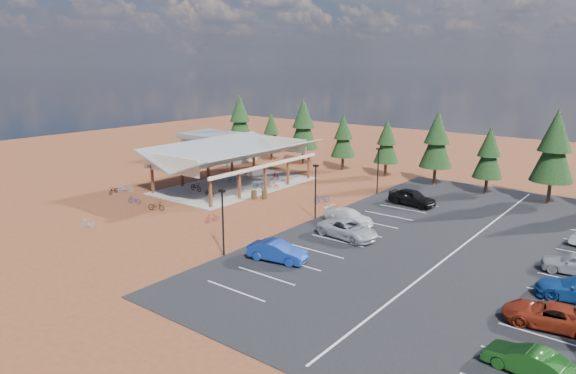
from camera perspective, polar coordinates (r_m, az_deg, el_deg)
The scene contains 41 objects.
ground at distance 49.52m, azimuth -3.05°, elevation -3.03°, with size 140.00×140.00×0.00m, color brown.
asphalt_lot at distance 43.16m, azimuth 18.76°, elevation -6.27°, with size 27.00×44.00×0.04m, color black.
concrete_pad at distance 61.03m, azimuth -5.85°, elevation 0.17°, with size 10.60×18.60×0.10m, color gray.
bike_pavilion at distance 60.27m, azimuth -5.93°, elevation 3.66°, with size 11.65×19.40×4.97m.
outbuilding at distance 78.00m, azimuth -7.75°, elevation 4.53°, with size 11.00×7.00×3.90m.
lamp_post_0 at distance 38.41m, azimuth -7.26°, elevation -3.43°, with size 0.50×0.25×5.14m.
lamp_post_1 at distance 47.30m, azimuth 3.08°, elevation -0.09°, with size 0.50×0.25×5.14m.
lamp_post_2 at distance 57.33m, azimuth 9.97°, elevation 2.15°, with size 0.50×0.25×5.14m.
trash_bin_0 at distance 54.95m, azimuth -2.63°, elevation -0.86°, with size 0.60×0.60×0.90m, color #423117.
trash_bin_1 at distance 54.99m, azimuth -3.79°, elevation -0.86°, with size 0.60×0.60×0.90m, color #423117.
pine_0 at distance 80.96m, azimuth -5.37°, elevation 7.61°, with size 4.07×4.07×9.47m.
pine_1 at distance 76.60m, azimuth -1.86°, elevation 6.19°, with size 3.01×3.01×7.01m.
pine_2 at distance 72.99m, azimuth 1.71°, elevation 6.99°, with size 4.04×4.04×9.42m.
pine_3 at distance 69.55m, azimuth 6.17°, elevation 5.66°, with size 3.27×3.27×7.61m.
pine_4 at distance 66.40m, azimuth 10.91°, elevation 5.00°, with size 3.17×3.17×7.39m.
pine_5 at distance 62.84m, azimuth 16.21°, elevation 5.09°, with size 3.82×3.82×8.91m.
pine_6 at distance 60.35m, azimuth 21.45°, elevation 3.55°, with size 3.24×3.24×7.55m.
pine_7 at distance 58.44m, azimuth 27.52°, elevation 4.02°, with size 4.20×4.20×9.78m.
bike_0 at distance 58.72m, azimuth -10.20°, elevation 0.04°, with size 0.66×1.91×1.00m, color black.
bike_1 at distance 61.10m, azimuth -8.57°, elevation 0.64°, with size 0.48×1.69×1.02m, color gray.
bike_2 at distance 62.16m, azimuth -6.13°, elevation 0.90°, with size 0.62×1.77×0.93m, color navy.
bike_3 at distance 65.53m, azimuth -4.53°, elevation 1.67°, with size 0.52×1.82×1.10m, color maroon.
bike_4 at distance 56.33m, azimuth -8.73°, elevation -0.55°, with size 0.58×1.67×0.88m, color black.
bike_5 at distance 60.10m, azimuth -5.59°, elevation 0.45°, with size 0.42×1.50×0.90m, color gray.
bike_6 at distance 58.95m, azimuth -3.24°, elevation 0.22°, with size 0.57×1.64×0.86m, color navy.
bike_7 at distance 63.76m, azimuth -1.37°, elevation 1.28°, with size 0.42×1.50×0.90m, color maroon.
bike_8 at distance 60.10m, azimuth -18.82°, elevation -0.34°, with size 0.57×1.64×0.86m, color black.
bike_9 at distance 60.39m, azimuth -17.61°, elevation -0.08°, with size 0.50×1.78×1.07m, color #979BA0.
bike_10 at distance 55.35m, azimuth -16.70°, elevation -1.33°, with size 0.58×1.67×0.88m, color navy.
bike_11 at distance 47.35m, azimuth -8.45°, elevation -3.38°, with size 0.42×1.48×0.89m, color maroon.
bike_12 at distance 52.20m, azimuth -14.43°, elevation -2.05°, with size 0.60×1.73×0.91m, color black.
bike_13 at distance 48.56m, azimuth -21.39°, elevation -3.75°, with size 0.43×1.51×0.91m, color #93959B.
bike_14 at distance 53.38m, azimuth 3.79°, elevation -1.25°, with size 0.66×1.89×0.99m, color navy.
bike_15 at distance 58.97m, azimuth -1.77°, elevation 0.18°, with size 0.45×1.58×0.95m, color #9B3720.
car_1 at distance 37.75m, azimuth -1.16°, elevation -7.16°, with size 1.56×4.48×1.47m, color navy.
car_2 at distance 42.87m, azimuth 6.65°, elevation -4.68°, with size 2.44×5.29×1.47m, color #AAACB2.
car_3 at distance 46.57m, azimuth 6.77°, elevation -3.27°, with size 1.88×4.63×1.34m, color silver.
car_4 at distance 53.67m, azimuth 13.62°, elevation -1.12°, with size 1.96×4.88×1.66m, color black.
car_5 at distance 27.50m, azimuth 25.17°, elevation -17.10°, with size 1.40×4.02×1.33m, color #174C15.
car_6 at distance 32.34m, azimuth 27.04°, elevation -12.55°, with size 2.23×4.84×1.35m, color maroon.
car_8 at distance 40.66m, azimuth 29.38°, elevation -7.42°, with size 1.77×4.40×1.50m, color gray.
Camera 1 is at (31.22, -35.74, 14.16)m, focal length 32.00 mm.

